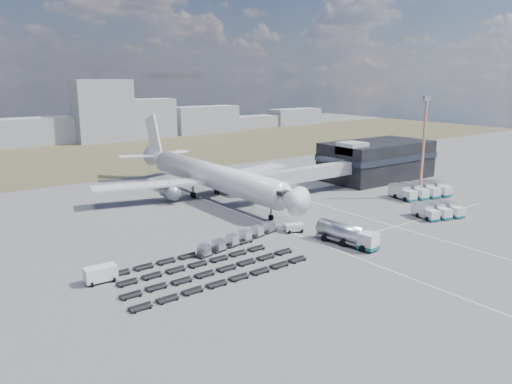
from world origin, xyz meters
TOP-DOWN VIEW (x-y plane):
  - ground at (0.00, 0.00)m, footprint 420.00×420.00m
  - grass_strip at (0.00, 110.00)m, footprint 420.00×90.00m
  - lane_markings at (9.77, 3.00)m, footprint 47.12×110.00m
  - terminal at (47.77, 23.96)m, footprint 30.40×16.40m
  - jet_bridge at (15.90, 20.42)m, footprint 30.30×3.80m
  - airliner at (0.00, 32.38)m, footprint 51.59×64.53m
  - skyline at (-9.21, 148.33)m, footprint 301.43×26.34m
  - fuel_tanker at (1.22, -9.81)m, footprint 4.46×11.27m
  - pushback_tug at (-1.35, 0.61)m, footprint 3.80×2.99m
  - utility_van at (-37.03, -1.03)m, footprint 4.34×2.09m
  - catering_truck at (7.02, 30.65)m, footprint 3.48×6.98m
  - service_trucks_near at (28.10, -8.70)m, footprint 9.64×8.21m
  - service_trucks_far at (39.62, 3.73)m, footprint 14.00×9.43m
  - uld_row at (-12.91, 1.13)m, footprint 18.49×5.91m
  - baggage_dollies at (-23.36, -5.58)m, footprint 29.51×13.84m
  - floodlight_mast at (38.44, 2.99)m, footprint 2.16×1.78m

SIDE VIEW (x-z plane):
  - ground at x=0.00m, z-range 0.00..0.00m
  - grass_strip at x=0.00m, z-range 0.00..0.01m
  - lane_markings at x=9.77m, z-range 0.00..0.01m
  - baggage_dollies at x=-23.36m, z-range 0.00..0.66m
  - pushback_tug at x=-1.35m, z-range 0.00..1.50m
  - uld_row at x=-12.91m, z-range 0.17..1.86m
  - utility_van at x=-37.03m, z-range 0.00..2.28m
  - service_trucks_near at x=28.10m, z-range 0.11..2.63m
  - service_trucks_far at x=39.62m, z-range 0.12..2.99m
  - catering_truck at x=7.02m, z-range 0.04..3.12m
  - fuel_tanker at x=1.22m, z-range 0.00..3.55m
  - jet_bridge at x=15.90m, z-range 1.53..8.58m
  - terminal at x=47.77m, z-range -0.25..10.75m
  - airliner at x=0.00m, z-range -3.52..14.10m
  - skyline at x=-9.21m, z-range -5.28..20.60m
  - floodlight_mast at x=38.44m, z-range 0.03..23.10m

